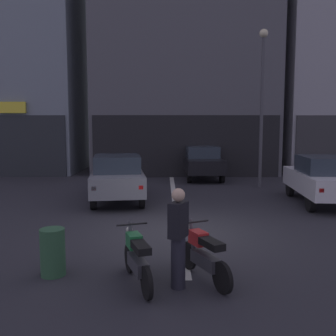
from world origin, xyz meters
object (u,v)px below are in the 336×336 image
object	(u,v)px
car_white_parked_kerbside	(323,178)
motorcycle_green_row_leftmost	(137,258)
trash_bin	(53,252)
car_grey_crossing_near	(117,176)
person_by_motorcycles	(178,237)
motorcycle_red_row_left_mid	(204,254)
car_black_down_street	(202,161)
street_lamp	(262,92)

from	to	relation	value
car_white_parked_kerbside	motorcycle_green_row_leftmost	size ratio (longest dim) A/B	2.64
motorcycle_green_row_leftmost	car_white_parked_kerbside	bearing A→B (deg)	47.86
trash_bin	car_grey_crossing_near	bearing A→B (deg)	87.09
car_grey_crossing_near	person_by_motorcycles	bearing A→B (deg)	-75.39
car_white_parked_kerbside	person_by_motorcycles	size ratio (longest dim) A/B	2.54
car_grey_crossing_near	person_by_motorcycles	xyz separation A→B (m)	(1.88, -7.22, -0.03)
motorcycle_red_row_left_mid	trash_bin	bearing A→B (deg)	174.91
car_white_parked_kerbside	car_black_down_street	world-z (taller)	same
street_lamp	motorcycle_green_row_leftmost	size ratio (longest dim) A/B	4.15
street_lamp	motorcycle_green_row_leftmost	distance (m)	11.59
car_black_down_street	motorcycle_green_row_leftmost	world-z (taller)	car_black_down_street
motorcycle_green_row_leftmost	street_lamp	bearing A→B (deg)	65.22
car_white_parked_kerbside	motorcycle_red_row_left_mid	size ratio (longest dim) A/B	2.73
car_grey_crossing_near	car_black_down_street	bearing A→B (deg)	57.59
car_black_down_street	motorcycle_green_row_leftmost	size ratio (longest dim) A/B	2.58
car_grey_crossing_near	car_white_parked_kerbside	world-z (taller)	same
street_lamp	motorcycle_green_row_leftmost	bearing A→B (deg)	-114.78
motorcycle_red_row_left_mid	trash_bin	distance (m)	2.69
street_lamp	car_grey_crossing_near	bearing A→B (deg)	-153.25
car_grey_crossing_near	car_black_down_street	distance (m)	6.65
car_grey_crossing_near	trash_bin	bearing A→B (deg)	-92.91
car_grey_crossing_near	person_by_motorcycles	distance (m)	7.46
trash_bin	street_lamp	bearing A→B (deg)	57.37
street_lamp	motorcycle_red_row_left_mid	world-z (taller)	street_lamp
car_white_parked_kerbside	person_by_motorcycles	world-z (taller)	person_by_motorcycles
person_by_motorcycles	trash_bin	bearing A→B (deg)	166.12
car_black_down_street	trash_bin	distance (m)	12.90
motorcycle_green_row_leftmost	trash_bin	bearing A→B (deg)	165.49
motorcycle_green_row_leftmost	person_by_motorcycles	size ratio (longest dim) A/B	0.96
motorcycle_red_row_left_mid	person_by_motorcycles	size ratio (longest dim) A/B	0.93
motorcycle_green_row_leftmost	person_by_motorcycles	world-z (taller)	person_by_motorcycles
car_grey_crossing_near	motorcycle_red_row_left_mid	xyz separation A→B (m)	(2.34, -6.91, -0.43)
car_white_parked_kerbside	motorcycle_red_row_left_mid	bearing A→B (deg)	-126.79
street_lamp	person_by_motorcycles	distance (m)	11.34
street_lamp	trash_bin	size ratio (longest dim) A/B	7.85
car_black_down_street	person_by_motorcycles	distance (m)	12.95
car_white_parked_kerbside	motorcycle_green_row_leftmost	xyz separation A→B (m)	(-5.90, -6.52, -0.43)
car_grey_crossing_near	car_white_parked_kerbside	size ratio (longest dim) A/B	1.01
car_white_parked_kerbside	motorcycle_red_row_left_mid	world-z (taller)	car_white_parked_kerbside
street_lamp	car_black_down_street	bearing A→B (deg)	129.83
motorcycle_red_row_left_mid	car_black_down_street	bearing A→B (deg)	84.40
car_black_down_street	car_white_parked_kerbside	bearing A→B (deg)	-60.23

